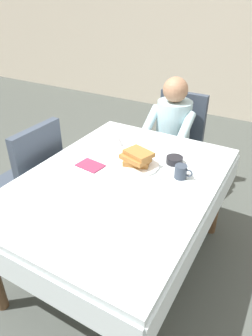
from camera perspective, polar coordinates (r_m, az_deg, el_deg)
name	(u,v)px	position (r m, az deg, el deg)	size (l,w,h in m)	color
ground_plane	(121,263)	(2.34, -0.98, -17.40)	(14.00, 14.00, 0.00)	#474C47
dining_table_main	(120,191)	(1.91, -1.15, -4.24)	(1.12, 1.52, 0.74)	silver
chair_diner	(177,137)	(2.92, 9.48, 5.75)	(0.44, 0.45, 0.93)	#384251
diner_person	(172,129)	(2.73, 8.51, 7.20)	(0.40, 0.43, 1.12)	silver
chair_left_side	(32,174)	(2.40, -17.11, -1.17)	(0.45, 0.44, 0.93)	#384251
plate_breakfast	(138,165)	(1.98, 2.17, 0.52)	(0.28, 0.28, 0.02)	white
breakfast_stack	(137,158)	(1.96, 2.07, 1.95)	(0.22, 0.20, 0.09)	#A36B33
cup_coffee	(181,172)	(1.87, 10.26, -0.69)	(0.11, 0.08, 0.08)	#333D4C
bowl_butter	(175,160)	(2.03, 9.06, 1.47)	(0.11, 0.11, 0.04)	black
syrup_pitcher	(118,141)	(2.23, -1.44, 5.04)	(0.08, 0.08, 0.07)	silver
fork_left_of_plate	(111,160)	(2.05, -2.79, 1.47)	(0.18, 0.01, 0.01)	silver
knife_right_of_plate	(163,175)	(1.90, 6.94, -1.33)	(0.20, 0.01, 0.01)	silver
spoon_near_edge	(105,191)	(1.75, -4.01, -4.36)	(0.15, 0.01, 0.01)	silver
napkin_folded	(90,165)	(2.00, -6.67, 0.49)	(0.17, 0.12, 0.01)	#8C2D4C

